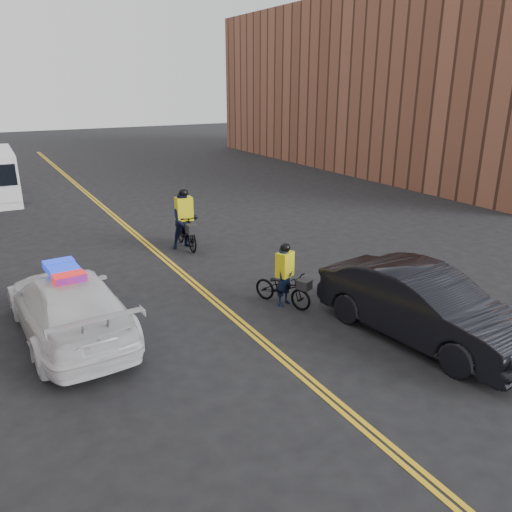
{
  "coord_description": "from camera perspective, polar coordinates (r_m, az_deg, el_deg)",
  "views": [
    {
      "loc": [
        -5.25,
        -9.78,
        5.71
      ],
      "look_at": [
        1.03,
        1.25,
        1.3
      ],
      "focal_mm": 35.0,
      "sensor_mm": 36.0,
      "label": 1
    }
  ],
  "objects": [
    {
      "name": "ground",
      "position": [
        12.48,
        -1.28,
        -8.07
      ],
      "size": [
        120.0,
        120.0,
        0.0
      ],
      "primitive_type": "plane",
      "color": "black",
      "rests_on": "ground"
    },
    {
      "name": "center_line_left",
      "position": [
        19.37,
        -12.84,
        1.55
      ],
      "size": [
        0.1,
        60.0,
        0.01
      ],
      "primitive_type": "cube",
      "color": "gold",
      "rests_on": "ground"
    },
    {
      "name": "center_line_right",
      "position": [
        19.41,
        -12.39,
        1.63
      ],
      "size": [
        0.1,
        60.0,
        0.01
      ],
      "primitive_type": "cube",
      "color": "gold",
      "rests_on": "ground"
    },
    {
      "name": "building_across",
      "position": [
        38.91,
        15.59,
        18.21
      ],
      "size": [
        12.0,
        30.0,
        11.0
      ],
      "primitive_type": "cube",
      "color": "brown",
      "rests_on": "ground"
    },
    {
      "name": "police_cruiser",
      "position": [
        12.53,
        -20.63,
        -5.25
      ],
      "size": [
        2.48,
        5.52,
        1.73
      ],
      "rotation": [
        0.0,
        0.0,
        3.19
      ],
      "color": "silver",
      "rests_on": "ground"
    },
    {
      "name": "dark_sedan",
      "position": [
        12.21,
        18.46,
        -5.34
      ],
      "size": [
        2.42,
        5.34,
        1.7
      ],
      "primitive_type": "imported",
      "rotation": [
        0.0,
        0.0,
        0.12
      ],
      "color": "black",
      "rests_on": "ground"
    },
    {
      "name": "cyclist_near",
      "position": [
        13.46,
        3.3,
        -3.15
      ],
      "size": [
        1.27,
        1.88,
        1.75
      ],
      "rotation": [
        0.0,
        0.0,
        0.4
      ],
      "color": "black",
      "rests_on": "ground"
    },
    {
      "name": "cyclist_far",
      "position": [
        18.19,
        -8.13,
        3.55
      ],
      "size": [
        1.02,
        2.21,
        2.2
      ],
      "rotation": [
        0.0,
        0.0,
        -0.05
      ],
      "color": "black",
      "rests_on": "ground"
    }
  ]
}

